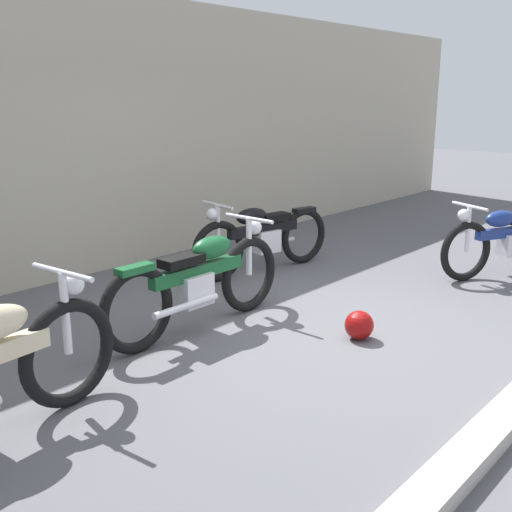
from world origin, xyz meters
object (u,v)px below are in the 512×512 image
at_px(helmet, 359,325).
at_px(motorcycle_blue, 508,240).
at_px(motorcycle_black, 262,237).
at_px(motorcycle_green, 199,281).

height_order(helmet, motorcycle_blue, motorcycle_blue).
bearing_deg(helmet, motorcycle_black, 62.65).
bearing_deg(motorcycle_black, motorcycle_green, 34.86).
height_order(motorcycle_green, motorcycle_black, motorcycle_green).
bearing_deg(helmet, motorcycle_green, 121.66).
relative_size(motorcycle_blue, motorcycle_green, 0.86).
distance_m(motorcycle_blue, motorcycle_black, 3.01).
distance_m(helmet, motorcycle_green, 1.52).
relative_size(helmet, motorcycle_blue, 0.14).
height_order(helmet, motorcycle_black, motorcycle_black).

